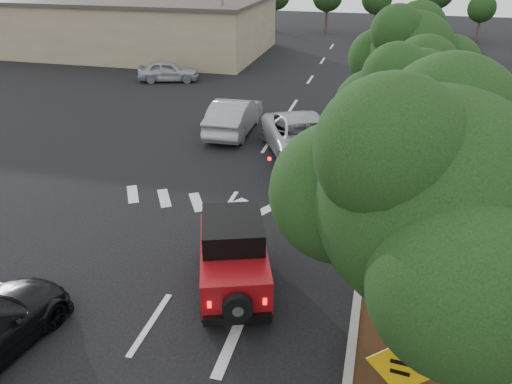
% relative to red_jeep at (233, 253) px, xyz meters
% --- Properties ---
extents(ground, '(120.00, 120.00, 0.00)m').
position_rel_red_jeep_xyz_m(ground, '(-1.44, -1.95, -0.95)').
color(ground, black).
rests_on(ground, ground).
extents(curb, '(0.20, 70.00, 0.15)m').
position_rel_red_jeep_xyz_m(curb, '(3.16, 10.05, -0.87)').
color(curb, '#9E9B93').
rests_on(curb, ground).
extents(planting_strip, '(1.80, 70.00, 0.12)m').
position_rel_red_jeep_xyz_m(planting_strip, '(4.16, 10.05, -0.89)').
color(planting_strip, black).
rests_on(planting_strip, ground).
extents(sidewalk, '(2.00, 70.00, 0.12)m').
position_rel_red_jeep_xyz_m(sidewalk, '(6.06, 10.05, -0.89)').
color(sidewalk, gray).
rests_on(sidewalk, ground).
extents(hedge, '(0.80, 70.00, 0.80)m').
position_rel_red_jeep_xyz_m(hedge, '(7.46, 10.05, -0.55)').
color(hedge, black).
rests_on(hedge, ground).
extents(commercial_building, '(22.00, 12.00, 4.00)m').
position_rel_red_jeep_xyz_m(commercial_building, '(-17.44, 28.05, 1.05)').
color(commercial_building, gray).
rests_on(commercial_building, ground).
extents(transmission_tower, '(7.00, 4.00, 28.00)m').
position_rel_red_jeep_xyz_m(transmission_tower, '(4.56, 46.05, -0.95)').
color(transmission_tower, slate).
rests_on(transmission_tower, ground).
extents(street_tree_mid, '(3.20, 3.20, 5.32)m').
position_rel_red_jeep_xyz_m(street_tree_mid, '(4.16, 4.55, -0.95)').
color(street_tree_mid, black).
rests_on(street_tree_mid, ground).
extents(street_tree_far, '(3.40, 3.40, 5.62)m').
position_rel_red_jeep_xyz_m(street_tree_far, '(4.16, 11.05, -0.95)').
color(street_tree_far, black).
rests_on(street_tree_far, ground).
extents(light_pole_a, '(2.00, 0.22, 9.00)m').
position_rel_red_jeep_xyz_m(light_pole_a, '(-7.94, 24.05, -0.95)').
color(light_pole_a, slate).
rests_on(light_pole_a, ground).
extents(light_pole_b, '(2.00, 0.22, 9.00)m').
position_rel_red_jeep_xyz_m(light_pole_b, '(-8.94, 36.05, -0.95)').
color(light_pole_b, slate).
rests_on(light_pole_b, ground).
extents(red_jeep, '(2.63, 3.81, 1.87)m').
position_rel_red_jeep_xyz_m(red_jeep, '(0.00, 0.00, 0.00)').
color(red_jeep, black).
rests_on(red_jeep, ground).
extents(silver_suv_ahead, '(4.80, 6.32, 1.59)m').
position_rel_red_jeep_xyz_m(silver_suv_ahead, '(0.25, 9.03, -0.15)').
color(silver_suv_ahead, '#B7B9BF').
rests_on(silver_suv_ahead, ground).
extents(silver_sedan_oncoming, '(1.78, 4.81, 1.57)m').
position_rel_red_jeep_xyz_m(silver_sedan_oncoming, '(-3.34, 11.19, -0.16)').
color(silver_sedan_oncoming, '#969A9D').
rests_on(silver_sedan_oncoming, ground).
extents(parked_suv, '(4.09, 2.53, 1.30)m').
position_rel_red_jeep_xyz_m(parked_suv, '(-10.18, 19.40, -0.30)').
color(parked_suv, '#A8ACB0').
rests_on(parked_suv, ground).
extents(speed_hump_sign, '(1.09, 0.13, 2.33)m').
position_rel_red_jeep_xyz_m(speed_hump_sign, '(3.95, -3.83, 0.67)').
color(speed_hump_sign, slate).
rests_on(speed_hump_sign, ground).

